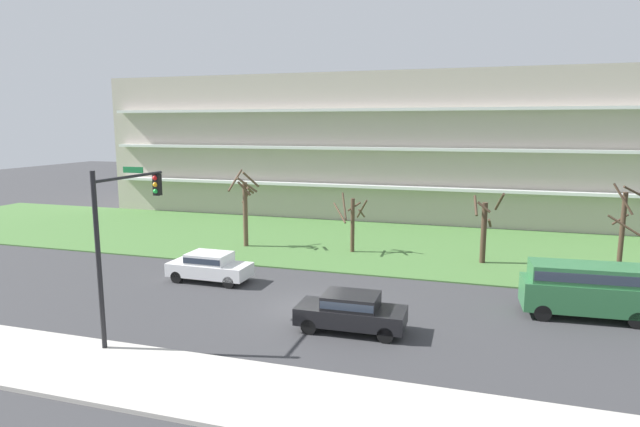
{
  "coord_description": "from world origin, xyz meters",
  "views": [
    {
      "loc": [
        7.23,
        -21.9,
        8.28
      ],
      "look_at": [
        -1.38,
        6.0,
        3.39
      ],
      "focal_mm": 29.67,
      "sensor_mm": 36.0,
      "label": 1
    }
  ],
  "objects_px": {
    "tree_right": "(623,229)",
    "traffic_signal_mast": "(121,226)",
    "tree_left": "(352,221)",
    "sedan_black_center_left": "(351,310)",
    "van_green_center_right": "(586,286)",
    "tree_center": "(485,228)",
    "sedan_white_near_left": "(210,266)",
    "tree_far_left": "(245,207)"
  },
  "relations": [
    {
      "from": "tree_left",
      "to": "traffic_signal_mast",
      "type": "distance_m",
      "value": 17.23
    },
    {
      "from": "tree_far_left",
      "to": "tree_left",
      "type": "bearing_deg",
      "value": 4.33
    },
    {
      "from": "tree_center",
      "to": "tree_right",
      "type": "relative_size",
      "value": 0.85
    },
    {
      "from": "tree_center",
      "to": "traffic_signal_mast",
      "type": "relative_size",
      "value": 0.66
    },
    {
      "from": "tree_right",
      "to": "traffic_signal_mast",
      "type": "relative_size",
      "value": 0.78
    },
    {
      "from": "tree_center",
      "to": "sedan_black_center_left",
      "type": "xyz_separation_m",
      "value": [
        -5.1,
        -12.61,
        -1.36
      ]
    },
    {
      "from": "sedan_white_near_left",
      "to": "sedan_black_center_left",
      "type": "height_order",
      "value": "same"
    },
    {
      "from": "tree_left",
      "to": "sedan_black_center_left",
      "type": "bearing_deg",
      "value": -76.43
    },
    {
      "from": "tree_right",
      "to": "sedan_black_center_left",
      "type": "relative_size",
      "value": 1.18
    },
    {
      "from": "sedan_white_near_left",
      "to": "sedan_black_center_left",
      "type": "bearing_deg",
      "value": 153.92
    },
    {
      "from": "tree_center",
      "to": "sedan_black_center_left",
      "type": "height_order",
      "value": "tree_center"
    },
    {
      "from": "traffic_signal_mast",
      "to": "tree_right",
      "type": "bearing_deg",
      "value": 36.5
    },
    {
      "from": "sedan_white_near_left",
      "to": "van_green_center_right",
      "type": "xyz_separation_m",
      "value": [
        18.21,
        0.0,
        0.52
      ]
    },
    {
      "from": "tree_left",
      "to": "tree_center",
      "type": "bearing_deg",
      "value": -2.7
    },
    {
      "from": "tree_right",
      "to": "sedan_white_near_left",
      "type": "relative_size",
      "value": 1.18
    },
    {
      "from": "tree_center",
      "to": "sedan_white_near_left",
      "type": "distance_m",
      "value": 16.22
    },
    {
      "from": "tree_right",
      "to": "traffic_signal_mast",
      "type": "distance_m",
      "value": 25.58
    },
    {
      "from": "tree_right",
      "to": "traffic_signal_mast",
      "type": "xyz_separation_m",
      "value": [
        -20.51,
        -15.17,
        1.81
      ]
    },
    {
      "from": "sedan_white_near_left",
      "to": "tree_far_left",
      "type": "bearing_deg",
      "value": -77.89
    },
    {
      "from": "tree_far_left",
      "to": "traffic_signal_mast",
      "type": "bearing_deg",
      "value": -81.96
    },
    {
      "from": "van_green_center_right",
      "to": "tree_center",
      "type": "bearing_deg",
      "value": -65.87
    },
    {
      "from": "tree_left",
      "to": "sedan_black_center_left",
      "type": "relative_size",
      "value": 0.89
    },
    {
      "from": "van_green_center_right",
      "to": "traffic_signal_mast",
      "type": "xyz_separation_m",
      "value": [
        -17.58,
        -7.79,
        3.1
      ]
    },
    {
      "from": "sedan_black_center_left",
      "to": "traffic_signal_mast",
      "type": "height_order",
      "value": "traffic_signal_mast"
    },
    {
      "from": "tree_far_left",
      "to": "tree_center",
      "type": "bearing_deg",
      "value": 0.61
    },
    {
      "from": "tree_right",
      "to": "traffic_signal_mast",
      "type": "height_order",
      "value": "traffic_signal_mast"
    },
    {
      "from": "tree_far_left",
      "to": "tree_right",
      "type": "relative_size",
      "value": 1.01
    },
    {
      "from": "tree_center",
      "to": "tree_right",
      "type": "distance_m",
      "value": 7.21
    },
    {
      "from": "tree_left",
      "to": "sedan_white_near_left",
      "type": "bearing_deg",
      "value": -124.05
    },
    {
      "from": "tree_far_left",
      "to": "tree_right",
      "type": "bearing_deg",
      "value": -1.41
    },
    {
      "from": "tree_far_left",
      "to": "van_green_center_right",
      "type": "bearing_deg",
      "value": -21.86
    },
    {
      "from": "tree_center",
      "to": "traffic_signal_mast",
      "type": "height_order",
      "value": "traffic_signal_mast"
    },
    {
      "from": "tree_left",
      "to": "sedan_black_center_left",
      "type": "xyz_separation_m",
      "value": [
        3.14,
        -13.0,
        -1.27
      ]
    },
    {
      "from": "tree_center",
      "to": "sedan_white_near_left",
      "type": "bearing_deg",
      "value": -149.89
    },
    {
      "from": "tree_left",
      "to": "van_green_center_right",
      "type": "xyz_separation_m",
      "value": [
        12.47,
        -8.5,
        -0.75
      ]
    },
    {
      "from": "sedan_white_near_left",
      "to": "van_green_center_right",
      "type": "height_order",
      "value": "van_green_center_right"
    },
    {
      "from": "sedan_white_near_left",
      "to": "tree_left",
      "type": "bearing_deg",
      "value": -123.26
    },
    {
      "from": "tree_right",
      "to": "traffic_signal_mast",
      "type": "bearing_deg",
      "value": -143.5
    },
    {
      "from": "tree_far_left",
      "to": "sedan_black_center_left",
      "type": "xyz_separation_m",
      "value": [
        10.47,
        -12.44,
        -1.94
      ]
    },
    {
      "from": "tree_right",
      "to": "sedan_white_near_left",
      "type": "xyz_separation_m",
      "value": [
        -21.14,
        -7.39,
        -1.81
      ]
    },
    {
      "from": "tree_center",
      "to": "tree_right",
      "type": "height_order",
      "value": "tree_right"
    },
    {
      "from": "tree_far_left",
      "to": "tree_center",
      "type": "xyz_separation_m",
      "value": [
        15.57,
        0.17,
        -0.58
      ]
    }
  ]
}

